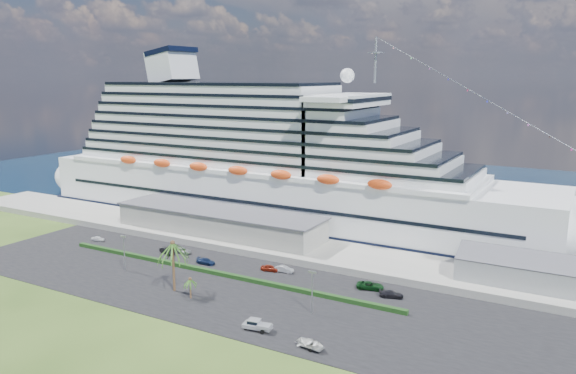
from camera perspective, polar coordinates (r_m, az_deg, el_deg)
The scene contains 22 objects.
ground at distance 112.01m, azimuth -8.85°, elevation -12.01°, with size 420.00×420.00×0.00m, color #2B4517.
asphalt_lot at distance 120.12m, azimuth -5.56°, elevation -10.25°, with size 140.00×38.00×0.12m, color black.
wharf at distance 143.15m, azimuth 1.11°, elevation -6.26°, with size 240.00×20.00×1.80m, color gray.
water at distance 224.33m, azimuth 12.07°, elevation -0.30°, with size 420.00×160.00×0.02m, color #0A1B31.
cruise_ship at distance 170.22m, azimuth -1.43°, elevation 2.03°, with size 191.00×38.00×54.00m.
terminal_building at distance 154.94m, azimuth -7.06°, elevation -3.40°, with size 61.00×15.00×6.30m.
port_shed at distance 127.27m, azimuth 22.41°, elevation -7.75°, with size 24.00×12.31×7.37m.
hedge at distance 128.13m, azimuth -7.25°, elevation -8.64°, with size 88.00×1.10×0.90m, color black.
lamp_post_left at distance 133.61m, azimuth -16.32°, elevation -6.02°, with size 1.60×0.35×8.27m.
lamp_post_right at distance 106.17m, azimuth 2.47°, elevation -10.10°, with size 1.60×0.35×8.27m.
palm_tall at distance 117.77m, azimuth -11.63°, elevation -6.16°, with size 8.82×8.82×11.13m.
palm_short at distance 115.09m, azimuth -9.91°, elevation -9.43°, with size 3.53×3.53×4.56m.
parked_car_0 at distance 160.38m, azimuth -18.74°, elevation -5.00°, with size 1.48×3.67×1.25m, color white.
parked_car_1 at distance 144.40m, azimuth -12.19°, elevation -6.36°, with size 1.67×4.79×1.58m, color black.
parked_car_2 at distance 144.23m, azimuth -10.63°, elevation -6.37°, with size 2.23×4.83×1.34m, color gray.
parked_car_3 at distance 135.34m, azimuth -8.35°, elevation -7.47°, with size 1.94×4.76×1.38m, color #142449.
parked_car_4 at distance 129.40m, azimuth -1.85°, elevation -8.23°, with size 1.70×4.23×1.44m, color maroon.
parked_car_5 at distance 128.60m, azimuth -0.40°, elevation -8.35°, with size 1.53×4.38×1.44m, color #A0A2A7.
parked_car_6 at distance 120.14m, azimuth 8.35°, elevation -9.88°, with size 2.62×5.67×1.58m, color #0D3413.
parked_car_7 at distance 116.73m, azimuth 10.45°, elevation -10.64°, with size 1.95×4.80×1.39m, color black.
pickup_truck at distance 101.31m, azimuth -3.19°, elevation -13.78°, with size 5.53×2.77×1.86m.
boat_trailer at distance 94.86m, azimuth 2.33°, elevation -15.59°, with size 5.60×3.91×1.57m.
Camera 1 is at (64.52, -80.30, 43.98)m, focal length 35.00 mm.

